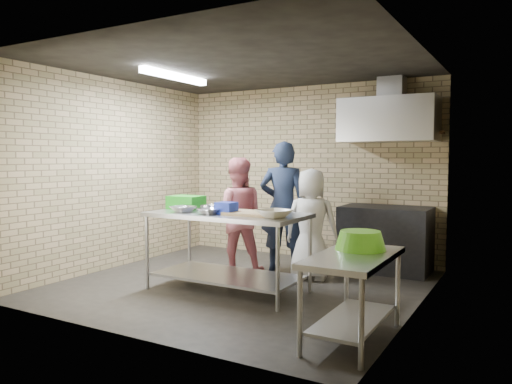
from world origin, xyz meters
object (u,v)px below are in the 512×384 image
Objects in this scene: man_navy at (283,206)px; woman_white at (311,224)px; woman_pink at (237,215)px; bottle_red at (395,126)px; stove at (385,239)px; side_counter at (353,297)px; green_crate at (186,202)px; blue_tub at (226,208)px; bottle_green at (425,126)px; prep_table at (228,252)px; green_basin at (360,240)px.

woman_white is (0.54, -0.25, -0.18)m from man_navy.
bottle_red is at bearing -175.03° from woman_pink.
stove is at bearing -170.63° from man_navy.
green_crate is at bearing 159.74° from side_counter.
blue_tub is at bearing 83.24° from woman_pink.
side_counter is 2.90× the size of green_crate.
green_crate is 2.76× the size of bottle_green.
blue_tub is at bearing -127.58° from bottle_green.
woman_white is at bearing 33.99° from green_crate.
bottle_red is 0.12× the size of woman_white.
prep_table is 2.37m from stove.
side_counter is 2.74m from man_navy.
blue_tub is 1.05m from woman_pink.
green_basin is at bearing -17.27° from prep_table.
green_basin is 2.98m from bottle_green.
bottle_red is (1.36, 2.28, 1.03)m from blue_tub.
woman_white is at bearing 122.71° from side_counter.
bottle_red is (-0.38, 2.74, 1.19)m from green_basin.
stove is at bearing 99.29° from side_counter.
woman_pink reaches higher than green_basin.
bottle_red is 2.57m from woman_pink.
stove is at bearing 57.39° from blue_tub.
woman_white is at bearing 62.41° from blue_tub.
green_basin is at bearing 116.96° from woman_white.
bottle_red is (1.41, 2.18, 1.56)m from prep_table.
green_crate is 2.00× the size of blue_tub.
prep_table is 1.55× the size of side_counter.
green_basin is at bearing -82.10° from bottle_red.
woman_pink is at bearing 1.02° from woman_white.
man_navy is 0.62m from woman_white.
blue_tub is 0.45× the size of green_basin.
green_crate is (-2.06, -1.82, 0.56)m from stove.
bottle_red is 0.40m from bottle_green.
prep_table reaches higher than stove.
blue_tub is at bearing -63.43° from prep_table.
bottle_green is 0.08× the size of man_navy.
prep_table is 4.05× the size of green_basin.
stove is at bearing -101.77° from bottle_red.
man_navy reaches higher than green_basin.
prep_table is 1.91m from green_basin.
side_counter is at bearing 110.72° from man_navy.
prep_table is 9.00× the size of blue_tub.
bottle_green reaches higher than stove.
bottle_green reaches higher than blue_tub.
bottle_green reaches higher than woman_white.
blue_tub is 2.85m from bottle_red.
green_crate is (-0.70, 0.12, 0.55)m from prep_table.
bottle_red reaches higher than green_basin.
prep_table is 1.98m from side_counter.
side_counter is 2.75m from green_crate.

